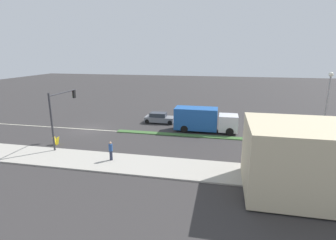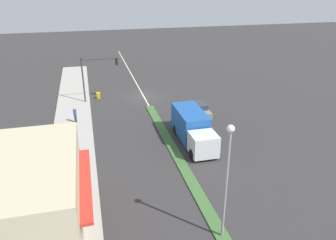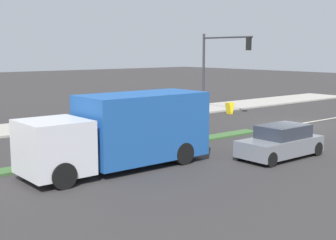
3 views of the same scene
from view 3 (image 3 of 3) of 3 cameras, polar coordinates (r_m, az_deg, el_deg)
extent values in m
plane|color=#333030|center=(18.72, -19.09, -6.08)|extent=(160.00, 160.00, 0.00)
cube|color=beige|center=(29.94, 15.13, -0.54)|extent=(0.16, 60.00, 0.01)
cylinder|color=#333338|center=(34.15, 4.36, 5.74)|extent=(0.18, 0.18, 5.60)
cylinder|color=#333338|center=(32.53, 7.19, 9.96)|extent=(4.50, 0.12, 0.12)
cube|color=black|center=(31.21, 9.81, 9.14)|extent=(0.28, 0.24, 0.84)
sphere|color=red|center=(31.31, 9.98, 9.63)|extent=(0.18, 0.18, 0.18)
sphere|color=gold|center=(31.31, 9.97, 9.14)|extent=(0.18, 0.18, 0.18)
sphere|color=green|center=(31.31, 9.95, 8.64)|extent=(0.18, 0.18, 0.18)
cylinder|color=#282D42|center=(31.24, -5.62, 1.10)|extent=(0.26, 0.26, 0.86)
cylinder|color=#284C8C|center=(31.15, -5.64, 2.45)|extent=(0.34, 0.34, 0.62)
sphere|color=tan|center=(31.11, -5.65, 3.22)|extent=(0.22, 0.22, 0.22)
cube|color=yellow|center=(34.00, 7.71, 1.45)|extent=(0.45, 0.21, 0.84)
cube|color=yellow|center=(33.77, 7.34, 1.41)|extent=(0.45, 0.21, 0.84)
cube|color=silver|center=(16.81, -13.79, -3.22)|extent=(2.28, 2.20, 1.90)
cube|color=#1E519E|center=(18.69, -3.14, -0.72)|extent=(2.40, 5.10, 2.60)
cylinder|color=black|center=(15.95, -12.64, -6.65)|extent=(0.28, 0.90, 0.90)
cylinder|color=black|center=(17.85, -15.79, -5.14)|extent=(0.28, 0.90, 0.90)
cylinder|color=black|center=(18.85, 1.91, -4.10)|extent=(0.28, 0.90, 0.90)
cylinder|color=black|center=(20.48, -2.09, -3.08)|extent=(0.28, 0.90, 0.90)
cube|color=slate|center=(20.55, 13.48, -3.10)|extent=(1.74, 3.96, 0.69)
cube|color=#2D333D|center=(20.60, 13.87, -1.34)|extent=(1.48, 2.18, 0.55)
cylinder|color=black|center=(18.91, 12.41, -4.71)|extent=(0.22, 0.61, 0.61)
cylinder|color=black|center=(19.87, 8.91, -3.97)|extent=(0.22, 0.61, 0.61)
cylinder|color=black|center=(21.44, 17.67, -3.36)|extent=(0.22, 0.61, 0.61)
cylinder|color=black|center=(22.29, 14.35, -2.77)|extent=(0.22, 0.61, 0.61)
camera|label=1|loc=(46.68, -30.40, 13.23)|focal=28.00mm
camera|label=2|loc=(30.85, -77.02, 20.85)|focal=35.00mm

